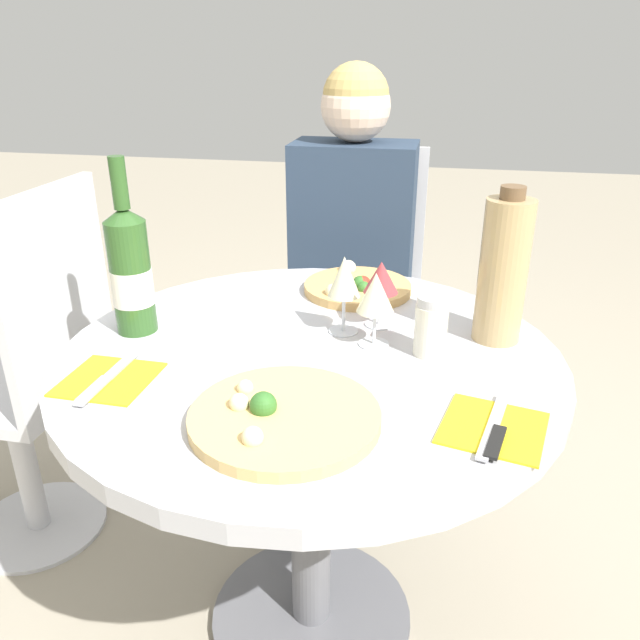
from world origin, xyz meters
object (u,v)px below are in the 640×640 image
(dining_table, at_px, (310,413))
(chair_behind_diner, at_px, (354,308))
(pizza_large, at_px, (282,416))
(tall_carafe, at_px, (503,270))
(seated_diner, at_px, (348,303))
(wine_bottle, at_px, (131,271))
(chair_empty_side, at_px, (31,384))

(dining_table, bearing_deg, chair_behind_diner, 91.89)
(pizza_large, bearing_deg, tall_carafe, 48.14)
(seated_diner, height_order, tall_carafe, seated_diner)
(wine_bottle, bearing_deg, seated_diner, 61.33)
(dining_table, bearing_deg, tall_carafe, 20.01)
(chair_empty_side, bearing_deg, dining_table, -101.31)
(chair_behind_diner, xyz_separation_m, pizza_large, (0.04, -1.04, 0.25))
(chair_empty_side, bearing_deg, tall_carafe, -91.15)
(seated_diner, relative_size, wine_bottle, 3.46)
(dining_table, xyz_separation_m, wine_bottle, (-0.36, 0.02, 0.27))
(wine_bottle, bearing_deg, pizza_large, -35.99)
(tall_carafe, bearing_deg, chair_empty_side, 178.85)
(seated_diner, distance_m, chair_empty_side, 0.87)
(wine_bottle, height_order, tall_carafe, wine_bottle)
(seated_diner, xyz_separation_m, chair_empty_side, (-0.72, -0.49, -0.08))
(chair_behind_diner, bearing_deg, seated_diner, 90.00)
(dining_table, bearing_deg, wine_bottle, 176.29)
(seated_diner, bearing_deg, pizza_large, 92.45)
(chair_empty_side, xyz_separation_m, tall_carafe, (1.09, -0.02, 0.38))
(chair_behind_diner, relative_size, chair_empty_side, 1.00)
(seated_diner, bearing_deg, dining_table, 92.32)
(dining_table, bearing_deg, pizza_large, -87.24)
(chair_empty_side, bearing_deg, chair_behind_diner, -48.40)
(dining_table, distance_m, chair_behind_diner, 0.79)
(chair_behind_diner, bearing_deg, wine_bottle, 66.16)
(chair_empty_side, bearing_deg, wine_bottle, -108.20)
(seated_diner, bearing_deg, chair_empty_side, 34.38)
(chair_empty_side, height_order, wine_bottle, wine_bottle)
(seated_diner, bearing_deg, tall_carafe, 126.14)
(chair_empty_side, distance_m, tall_carafe, 1.16)
(pizza_large, height_order, wine_bottle, wine_bottle)
(wine_bottle, relative_size, tall_carafe, 1.15)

